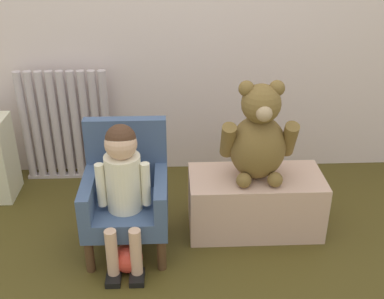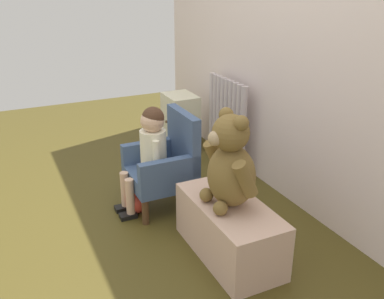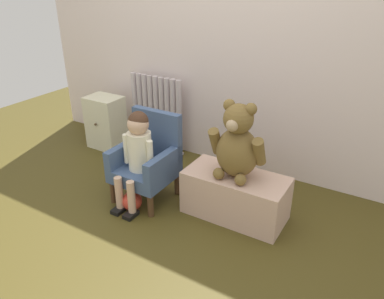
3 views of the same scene
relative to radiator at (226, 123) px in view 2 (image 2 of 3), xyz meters
name	(u,v)px [view 2 (image 2 of 3)]	position (x,y,z in m)	size (l,w,h in m)	color
ground_plane	(113,235)	(0.63, -1.14, -0.35)	(6.00, 6.00, 0.00)	#463C16
back_wall	(299,21)	(0.63, 0.12, 0.85)	(3.80, 0.05, 2.40)	silver
radiator	(226,123)	(0.00, 0.00, 0.00)	(0.56, 0.05, 0.71)	#BFB3B7
small_dresser	(181,122)	(-0.46, -0.20, -0.10)	(0.33, 0.27, 0.50)	beige
child_armchair	(166,164)	(0.42, -0.70, -0.05)	(0.41, 0.40, 0.65)	#40567D
child_figure	(150,145)	(0.42, -0.81, 0.10)	(0.25, 0.35, 0.71)	#ECE7CB
low_bench	(229,229)	(1.09, -0.60, -0.19)	(0.70, 0.34, 0.32)	#CEA892
large_teddy_bear	(230,165)	(1.09, -0.60, 0.20)	(0.38, 0.27, 0.52)	brown
toy_ball	(137,202)	(0.43, -0.92, -0.28)	(0.14, 0.14, 0.14)	red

